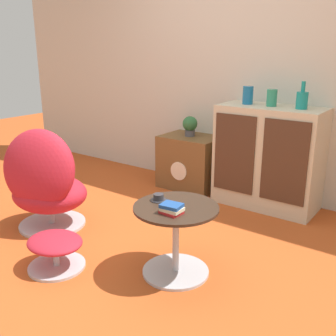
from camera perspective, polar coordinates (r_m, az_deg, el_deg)
ground_plane at (r=3.13m, az=-6.27°, el=-11.33°), size 12.00×12.00×0.00m
wall_back at (r=4.18m, az=9.68°, el=14.37°), size 6.40×0.06×2.60m
sideboard at (r=3.85m, az=14.33°, el=1.52°), size 0.96×0.48×0.97m
tv_console at (r=4.29m, az=3.32°, el=0.89°), size 0.63×0.47×0.57m
egg_chair at (r=3.41m, az=-17.48°, el=-2.06°), size 0.80×0.77×0.89m
ottoman at (r=2.88m, az=-16.05°, el=-10.97°), size 0.41×0.40×0.24m
coffee_table at (r=2.66m, az=1.14°, el=-9.77°), size 0.56×0.56×0.49m
vase_leftmost at (r=3.84m, az=11.52°, el=10.31°), size 0.10×0.10×0.17m
vase_inner_left at (r=3.75m, az=14.83°, el=9.82°), size 0.09×0.09×0.15m
vase_inner_right at (r=3.66m, az=18.88°, el=9.39°), size 0.10×0.10×0.24m
potted_plant at (r=4.21m, az=3.21°, el=6.22°), size 0.16×0.16×0.21m
teacup at (r=2.66m, az=-1.39°, el=-4.37°), size 0.11×0.11×0.05m
book_stack at (r=2.46m, az=0.54°, el=-5.93°), size 0.14×0.12×0.06m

